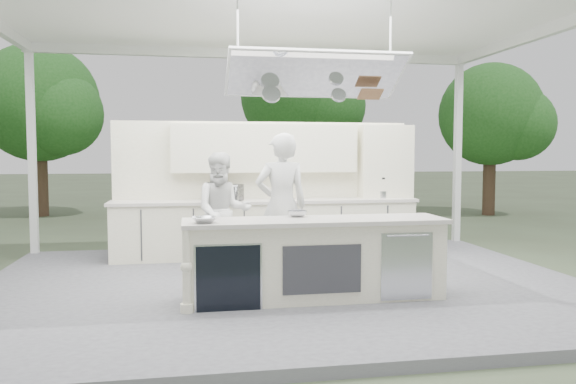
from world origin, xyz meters
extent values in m
plane|color=#48573C|center=(0.00, 0.00, 0.00)|extent=(90.00, 90.00, 0.00)
cube|color=slate|center=(0.00, 0.00, 0.06)|extent=(8.00, 6.00, 0.12)
cube|color=white|center=(3.90, 2.90, 1.85)|extent=(0.12, 0.12, 3.70)
cube|color=white|center=(-3.90, 2.90, 1.85)|extent=(0.12, 0.12, 3.70)
cube|color=white|center=(0.00, 0.00, 3.78)|extent=(8.20, 6.20, 0.16)
cube|color=white|center=(0.00, 2.90, 3.62)|extent=(8.00, 0.12, 0.16)
cube|color=white|center=(3.90, 0.00, 3.62)|extent=(0.12, 6.00, 0.16)
cube|color=white|center=(0.20, -0.90, 2.75)|extent=(2.00, 0.71, 0.43)
cube|color=white|center=(0.20, -0.90, 2.75)|extent=(2.06, 0.76, 0.46)
cylinder|color=white|center=(-0.70, -0.90, 3.23)|extent=(0.02, 0.02, 0.95)
cylinder|color=white|center=(1.10, -0.90, 3.23)|extent=(0.02, 0.02, 0.95)
cylinder|color=silver|center=(-0.30, -0.75, 2.53)|extent=(0.22, 0.14, 0.21)
cylinder|color=silver|center=(0.50, -0.80, 2.53)|extent=(0.18, 0.12, 0.18)
cube|color=olive|center=(0.90, -0.78, 2.55)|extent=(0.28, 0.18, 0.12)
cube|color=white|center=(0.20, -0.90, 0.57)|extent=(3.00, 0.70, 0.90)
cube|color=beige|center=(0.20, -0.90, 1.04)|extent=(3.10, 0.78, 0.05)
cylinder|color=white|center=(-1.30, -1.25, 0.58)|extent=(0.11, 0.11, 0.92)
cube|color=black|center=(-0.85, -1.25, 0.48)|extent=(0.70, 0.04, 0.72)
cube|color=silver|center=(-0.85, -1.26, 0.48)|extent=(0.74, 0.03, 0.72)
cube|color=#303035|center=(0.20, -1.26, 0.54)|extent=(0.90, 0.02, 0.55)
cube|color=silver|center=(1.20, -1.26, 0.54)|extent=(0.62, 0.02, 0.78)
cube|color=white|center=(0.00, 1.90, 0.57)|extent=(5.00, 0.65, 0.90)
cube|color=beige|center=(0.00, 1.90, 1.04)|extent=(5.08, 0.72, 0.05)
cube|color=white|center=(0.00, 2.20, 1.25)|extent=(5.00, 0.10, 2.25)
cube|color=white|center=(0.00, 2.07, 1.92)|extent=(3.10, 0.38, 0.80)
cube|color=white|center=(2.10, 2.02, 1.67)|extent=(0.90, 0.45, 1.30)
cube|color=olive|center=(2.10, 2.02, 1.67)|extent=(0.84, 0.40, 0.03)
cylinder|color=silver|center=(2.00, 1.88, 1.13)|extent=(0.20, 0.20, 0.12)
cylinder|color=black|center=(2.00, 1.88, 1.29)|extent=(0.17, 0.17, 0.20)
cylinder|color=black|center=(2.35, 1.88, 1.12)|extent=(0.16, 0.16, 0.10)
cone|color=black|center=(2.35, 1.88, 1.29)|extent=(0.14, 0.14, 0.24)
cylinder|color=#443322|center=(-5.50, 10.00, 1.05)|extent=(0.36, 0.36, 2.10)
sphere|color=#2F6B27|center=(-5.50, 10.00, 3.29)|extent=(3.40, 3.40, 3.40)
sphere|color=#2F6B27|center=(-4.82, 9.49, 2.95)|extent=(2.38, 2.38, 2.38)
cylinder|color=#443322|center=(2.50, 12.00, 1.22)|extent=(0.36, 0.36, 2.45)
sphere|color=#2F6B27|center=(2.50, 12.00, 3.85)|extent=(4.00, 4.00, 4.00)
sphere|color=#2F6B27|center=(3.30, 11.40, 3.45)|extent=(2.80, 2.80, 2.80)
cylinder|color=#443322|center=(7.50, 8.00, 0.96)|extent=(0.36, 0.36, 1.92)
sphere|color=#2F6B27|center=(7.50, 8.00, 2.97)|extent=(3.00, 3.00, 3.00)
sphere|color=#2F6B27|center=(8.10, 7.55, 2.67)|extent=(2.10, 2.10, 2.10)
imported|color=silver|center=(0.00, 0.34, 1.12)|extent=(0.75, 0.51, 2.00)
imported|color=silver|center=(-0.78, 0.93, 0.99)|extent=(0.86, 0.68, 1.73)
imported|color=silver|center=(-0.67, 1.70, 1.20)|extent=(0.58, 0.50, 0.27)
imported|color=silver|center=(-1.10, -1.07, 1.10)|extent=(0.33, 0.33, 0.07)
imported|color=#B7B9BF|center=(0.03, -0.65, 1.11)|extent=(0.25, 0.25, 0.07)
camera|label=1|loc=(-1.26, -7.31, 1.85)|focal=35.00mm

